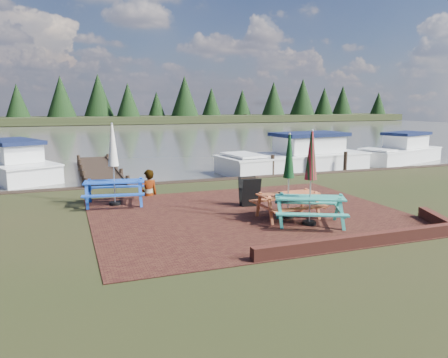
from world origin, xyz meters
TOP-DOWN VIEW (x-y plane):
  - ground at (0.00, 0.00)m, footprint 120.00×120.00m
  - paving at (0.00, 1.00)m, footprint 9.00×7.50m
  - brick_wall at (2.15, -2.42)m, footprint 6.21×1.79m
  - water at (0.00, 37.00)m, footprint 120.00×60.00m
  - far_treeline at (0.00, 66.00)m, footprint 120.00×10.00m
  - picnic_table_teal at (1.09, -0.56)m, footprint 2.36×2.27m
  - picnic_table_red at (0.87, 0.24)m, footprint 1.79×1.61m
  - picnic_table_blue at (-3.57, 3.63)m, footprint 2.14×1.97m
  - chalkboard at (0.41, 1.93)m, footprint 0.60×0.61m
  - jetty at (-3.50, 11.28)m, footprint 1.76×9.08m
  - boat_jetty at (-7.45, 11.85)m, footprint 4.93×7.27m
  - boat_near at (6.16, 9.04)m, footprint 8.21×3.68m
  - boat_far at (13.59, 9.95)m, footprint 6.54×4.05m
  - person at (-2.29, 4.67)m, footprint 0.77×0.60m

SIDE VIEW (x-z plane):
  - ground at x=0.00m, z-range 0.00..0.00m
  - water at x=0.00m, z-range -0.01..0.01m
  - paving at x=0.00m, z-range 0.00..0.02m
  - jetty at x=-3.50m, z-range -0.39..0.61m
  - brick_wall at x=2.15m, z-range 0.00..0.30m
  - boat_far at x=13.59m, z-range -0.58..1.34m
  - boat_jetty at x=-7.45m, z-range -0.60..1.40m
  - boat_near at x=6.16m, z-range -0.63..1.52m
  - chalkboard at x=0.41m, z-range 0.02..0.95m
  - picnic_table_red at x=0.87m, z-range -0.36..2.05m
  - picnic_table_teal at x=1.09m, z-range -0.38..2.17m
  - picnic_table_blue at x=-3.57m, z-range -0.39..2.23m
  - person at x=-2.29m, z-range 0.00..1.87m
  - far_treeline at x=0.00m, z-range -0.77..7.33m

